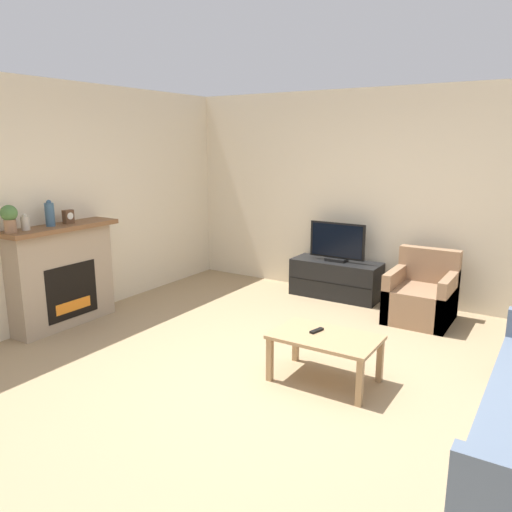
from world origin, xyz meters
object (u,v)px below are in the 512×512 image
Objects in this scene: tv_stand at (336,279)px; remote at (317,331)px; tv at (337,243)px; fireplace at (62,275)px; armchair at (421,297)px; potted_plant at (9,217)px; mantel_clock at (68,217)px; mantel_vase_centre_left at (50,214)px; coffee_table at (325,342)px; mantel_vase_left at (25,223)px.

tv_stand is 2.41m from remote.
tv_stand is 1.54× the size of tv.
fireplace is 1.61× the size of armchair.
armchair is (3.36, 2.86, -1.04)m from potted_plant.
fireplace is 4.69× the size of potted_plant.
fireplace is 0.91m from potted_plant.
mantel_clock reaches higher than fireplace.
mantel_clock is 3.43m from tv_stand.
mantel_vase_centre_left is 0.32× the size of coffee_table.
mantel_vase_centre_left reaches higher than remote.
potted_plant reaches higher than tv_stand.
fireplace is 3.40m from tv.
armchair is at bearing -14.04° from tv_stand.
coffee_table is (-0.30, -2.01, 0.09)m from armchair.
coffee_table is at bearing 7.40° from mantel_vase_centre_left.
mantel_vase_centre_left reaches higher than fireplace.
mantel_clock is at bearing -176.84° from coffee_table.
mantel_vase_centre_left is at bearing -172.60° from coffee_table.
coffee_table is at bearing 5.56° from fireplace.
potted_plant is at bearing -164.41° from coffee_table.
remote is at bearing 4.04° from mantel_clock.
potted_plant is at bearing -90.00° from mantel_vase_left.
armchair reaches higher than coffee_table.
mantel_vase_left is 3.25m from coffee_table.
remote is at bearing -70.76° from tv_stand.
tv_stand is at bearing 165.96° from armchair.
armchair is at bearing 92.41° from remote.
mantel_clock is (0.00, 0.52, -0.00)m from mantel_vase_left.
mantel_vase_left is at bearing -167.28° from coffee_table.
fireplace is 3.09m from coffee_table.
coffee_table is 0.13m from remote.
mantel_vase_centre_left is 1.02× the size of potted_plant.
mantel_vase_centre_left is 0.37× the size of tv.
mantel_vase_centre_left is 3.22m from coffee_table.
fireplace is at bearing -174.44° from coffee_table.
fireplace reaches higher than remote.
mantel_clock is 0.54× the size of potted_plant.
mantel_clock is 0.69m from potted_plant.
fireplace is at bearing -159.43° from remote.
armchair is (1.20, -0.30, -0.46)m from tv.
remote is at bearing -101.65° from armchair.
mantel_clock is 4.11m from armchair.
mantel_vase_centre_left is at bearing -128.65° from tv.
mantel_vase_centre_left is 0.24m from mantel_clock.
mantel_vase_left is 0.62× the size of potted_plant.
mantel_clock is (0.02, 0.13, 0.64)m from fireplace.
mantel_clock reaches higher than armchair.
tv is (2.16, 2.47, -0.49)m from mantel_clock.
tv is (2.18, 2.60, 0.15)m from fireplace.
mantel_vase_centre_left is 0.24× the size of tv_stand.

